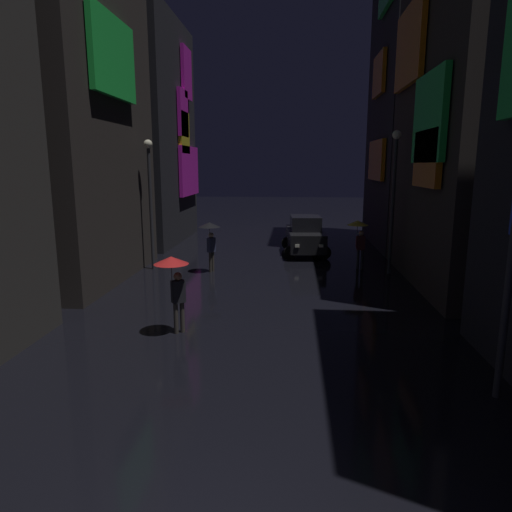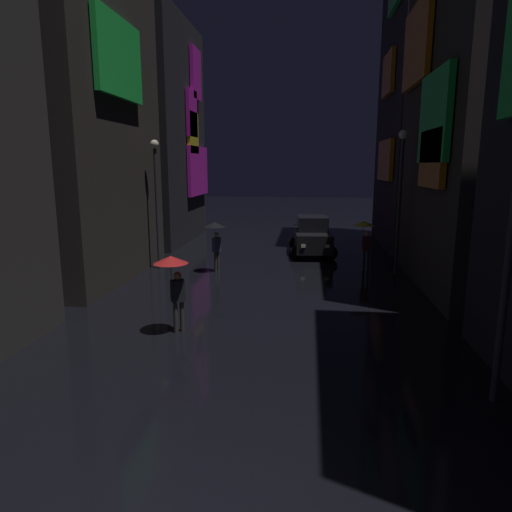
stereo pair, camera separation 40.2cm
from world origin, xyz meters
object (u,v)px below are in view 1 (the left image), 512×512
Objects in this scene: pedestrian_foreground_left_black at (210,233)px; pedestrian_foreground_right_red at (174,273)px; car_distant at (305,236)px; streetlamp_right_far at (394,186)px; pedestrian_midstreet_left_yellow at (359,231)px; streetlamp_left_far at (150,190)px.

pedestrian_foreground_right_red is (0.34, -7.11, 0.00)m from pedestrian_foreground_left_black.
streetlamp_right_far is at bearing -49.92° from car_distant.
streetlamp_left_far reaches higher than pedestrian_midstreet_left_yellow.
pedestrian_midstreet_left_yellow is 6.30m from pedestrian_foreground_left_black.
pedestrian_midstreet_left_yellow is 1.00× the size of pedestrian_foreground_right_red.
streetlamp_right_far is at bearing -0.05° from streetlamp_left_far.
pedestrian_midstreet_left_yellow is 0.39× the size of streetlamp_left_far.
pedestrian_midstreet_left_yellow is at bearing 150.38° from streetlamp_right_far.
pedestrian_foreground_right_red is 0.50× the size of car_distant.
streetlamp_right_far is (1.21, -0.69, 1.92)m from pedestrian_midstreet_left_yellow.
pedestrian_midstreet_left_yellow is at bearing -56.91° from car_distant.
pedestrian_foreground_right_red is at bearing -125.56° from pedestrian_midstreet_left_yellow.
pedestrian_foreground_left_black is (-6.21, -1.09, 0.00)m from pedestrian_midstreet_left_yellow.
pedestrian_foreground_left_black and pedestrian_foreground_right_red have the same top height.
streetlamp_left_far is at bearing 171.05° from pedestrian_foreground_left_black.
streetlamp_right_far is (3.39, -4.03, 2.66)m from car_distant.
streetlamp_right_far is (7.08, 7.51, 1.92)m from pedestrian_foreground_right_red.
car_distant is (4.03, 4.42, -0.74)m from pedestrian_foreground_left_black.
streetlamp_left_far is at bearing -148.71° from car_distant.
pedestrian_foreground_left_black is 0.37× the size of streetlamp_right_far.
streetlamp_right_far reaches higher than pedestrian_foreground_left_black.
car_distant is (3.69, 11.54, -0.74)m from pedestrian_foreground_right_red.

